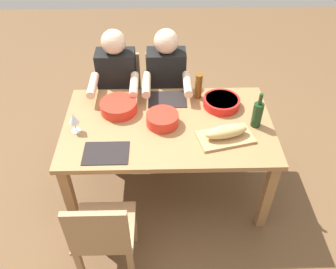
{
  "coord_description": "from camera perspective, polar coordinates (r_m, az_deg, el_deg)",
  "views": [
    {
      "loc": [
        0.05,
        2.07,
        2.5
      ],
      "look_at": [
        0.0,
        0.0,
        0.63
      ],
      "focal_mm": 37.85,
      "sensor_mm": 36.0,
      "label": 1
    }
  ],
  "objects": [
    {
      "name": "ground_plane",
      "position": [
        3.24,
        0.0,
        -8.28
      ],
      "size": [
        8.0,
        8.0,
        0.0
      ],
      "primitive_type": "plane",
      "color": "brown"
    },
    {
      "name": "diner_near_right",
      "position": [
        3.25,
        -8.14,
        7.98
      ],
      "size": [
        0.41,
        0.53,
        1.2
      ],
      "color": "#2D2D38",
      "rests_on": "ground_plane"
    },
    {
      "name": "serving_bowl_greens",
      "position": [
        2.9,
        8.61,
        5.22
      ],
      "size": [
        0.29,
        0.29,
        0.07
      ],
      "color": "red",
      "rests_on": "dining_table"
    },
    {
      "name": "placemat_far_right",
      "position": [
        2.52,
        -9.96,
        -2.96
      ],
      "size": [
        0.32,
        0.23,
        0.01
      ],
      "primitive_type": "cube",
      "color": "black",
      "rests_on": "dining_table"
    },
    {
      "name": "beer_bottle",
      "position": [
        2.94,
        4.93,
        7.76
      ],
      "size": [
        0.06,
        0.06,
        0.22
      ],
      "primitive_type": "cylinder",
      "color": "brown",
      "rests_on": "dining_table"
    },
    {
      "name": "chair_far_right",
      "position": [
        2.42,
        -10.47,
        -15.49
      ],
      "size": [
        0.4,
        0.4,
        0.85
      ],
      "color": "#A87F56",
      "rests_on": "ground_plane"
    },
    {
      "name": "chair_near_right",
      "position": [
        3.52,
        -7.56,
        6.76
      ],
      "size": [
        0.4,
        0.4,
        0.85
      ],
      "color": "#A87F56",
      "rests_on": "ground_plane"
    },
    {
      "name": "bread_loaf",
      "position": [
        2.58,
        9.35,
        0.47
      ],
      "size": [
        0.34,
        0.18,
        0.09
      ],
      "primitive_type": "ellipsoid",
      "rotation": [
        0.0,
        0.0,
        0.24
      ],
      "color": "tan",
      "rests_on": "cutting_board"
    },
    {
      "name": "wine_bottle",
      "position": [
        2.72,
        14.2,
        3.22
      ],
      "size": [
        0.08,
        0.08,
        0.29
      ],
      "color": "#193819",
      "rests_on": "dining_table"
    },
    {
      "name": "wine_glass",
      "position": [
        2.67,
        -14.96,
        2.4
      ],
      "size": [
        0.08,
        0.08,
        0.17
      ],
      "color": "silver",
      "rests_on": "dining_table"
    },
    {
      "name": "placemat_near_center",
      "position": [
        2.96,
        -0.14,
        5.67
      ],
      "size": [
        0.32,
        0.23,
        0.01
      ],
      "primitive_type": "cube",
      "color": "black",
      "rests_on": "dining_table"
    },
    {
      "name": "chair_near_center",
      "position": [
        3.5,
        -0.3,
        6.91
      ],
      "size": [
        0.4,
        0.4,
        0.85
      ],
      "color": "#A87F56",
      "rests_on": "ground_plane"
    },
    {
      "name": "dining_table",
      "position": [
        2.77,
        0.0,
        0.35
      ],
      "size": [
        1.61,
        0.94,
        0.74
      ],
      "color": "#9E7044",
      "rests_on": "ground_plane"
    },
    {
      "name": "serving_bowl_fruit",
      "position": [
        2.83,
        -7.97,
        4.54
      ],
      "size": [
        0.29,
        0.29,
        0.09
      ],
      "color": "red",
      "rests_on": "dining_table"
    },
    {
      "name": "serving_bowl_pasta",
      "position": [
        2.68,
        -0.91,
        2.52
      ],
      "size": [
        0.25,
        0.25,
        0.09
      ],
      "color": "red",
      "rests_on": "dining_table"
    },
    {
      "name": "diner_near_center",
      "position": [
        3.23,
        -0.25,
        8.16
      ],
      "size": [
        0.41,
        0.53,
        1.2
      ],
      "color": "#2D2D38",
      "rests_on": "ground_plane"
    },
    {
      "name": "cutting_board",
      "position": [
        2.62,
        9.22,
        -0.43
      ],
      "size": [
        0.44,
        0.31,
        0.02
      ],
      "primitive_type": "cube",
      "rotation": [
        0.0,
        0.0,
        0.24
      ],
      "color": "tan",
      "rests_on": "dining_table"
    }
  ]
}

